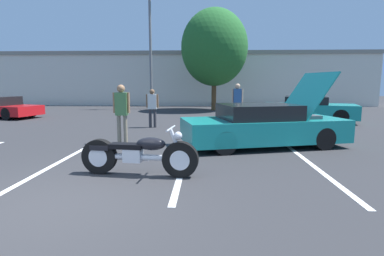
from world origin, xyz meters
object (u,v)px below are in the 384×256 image
Objects in this scene: motorcycle at (139,155)px; spectator_by_show_car at (152,105)px; show_car_hood_open at (264,126)px; tree_background at (214,48)px; spectator_midground at (122,108)px; parked_car_right_row at (308,109)px; spectator_near_motorcycle at (237,99)px; light_pole at (151,43)px.

spectator_by_show_car reaches higher than motorcycle.
tree_background is at bearing 81.20° from show_car_hood_open.
spectator_midground reaches higher than motorcycle.
spectator_by_show_car reaches higher than parked_car_right_row.
show_car_hood_open is 5.33m from spectator_near_motorcycle.
spectator_midground is (-3.13, -11.45, -3.09)m from tree_background.
parked_car_right_row is at bearing 18.21° from spectator_by_show_car.
motorcycle is 4.26m from show_car_hood_open.
spectator_midground is at bearing -126.47° from parked_car_right_row.
spectator_midground is (-4.28, 0.23, 0.47)m from show_car_hood_open.
motorcycle is (-1.90, -14.65, -3.75)m from tree_background.
show_car_hood_open is 1.09× the size of parked_car_right_row.
show_car_hood_open is at bearing -42.49° from spectator_by_show_car.
spectator_by_show_car is 0.89× the size of spectator_midground.
spectator_near_motorcycle reaches higher than motorcycle.
parked_car_right_row is (6.34, 8.94, 0.17)m from motorcycle.
spectator_midground is at bearing 162.43° from show_car_hood_open.
motorcycle is 0.53× the size of parked_car_right_row.
motorcycle is 10.96m from parked_car_right_row.
spectator_by_show_car is at bearing 84.12° from spectator_midground.
light_pole is 16.40m from motorcycle.
spectator_midground is at bearing 117.01° from motorcycle.
tree_background is 7.14m from spectator_near_motorcycle.
parked_car_right_row is 2.49× the size of spectator_near_motorcycle.
spectator_near_motorcycle is 4.08m from spectator_by_show_car.
light_pole reaches higher than spectator_near_motorcycle.
motorcycle is at bearing -80.97° from light_pole.
motorcycle is at bearing -97.38° from tree_background.
spectator_near_motorcycle is (5.31, -7.38, -3.54)m from light_pole.
tree_background is 8.07m from parked_car_right_row.
light_pole is 4.52m from tree_background.
spectator_near_motorcycle is at bearing 78.08° from show_car_hood_open.
spectator_near_motorcycle is 1.01× the size of spectator_midground.
tree_background is at bearing 88.58° from motorcycle.
spectator_by_show_car is (-3.94, 3.61, 0.33)m from show_car_hood_open.
light_pole is 3.52× the size of motorcycle.
parked_car_right_row is (8.83, -6.70, -4.05)m from light_pole.
show_car_hood_open is 2.72× the size of spectator_near_motorcycle.
show_car_hood_open reaches higher than parked_car_right_row.
show_car_hood_open is at bearing -102.46° from parked_car_right_row.
spectator_near_motorcycle reaches higher than spectator_midground.
spectator_near_motorcycle is (-0.23, 5.31, 0.49)m from show_car_hood_open.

